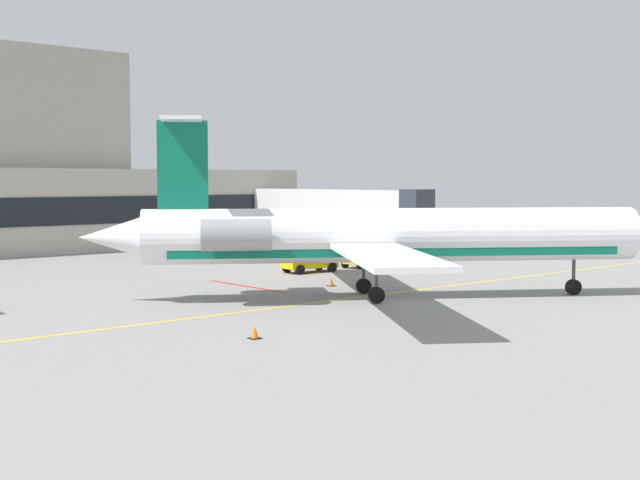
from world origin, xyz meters
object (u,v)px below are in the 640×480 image
belt_loader (305,259)px  baggage_tug (362,255)px  fuel_tank (242,239)px  regional_jet (384,236)px

belt_loader → baggage_tug: bearing=0.8°
baggage_tug → fuel_tank: (-1.13, 14.31, 0.45)m
regional_jet → baggage_tug: regional_jet is taller
regional_jet → belt_loader: 14.23m
regional_jet → belt_loader: regional_jet is taller
fuel_tank → regional_jet: bearing=-109.6°
regional_jet → fuel_tank: regional_jet is taller
baggage_tug → fuel_tank: size_ratio=0.37×
regional_jet → belt_loader: (5.06, 13.05, -2.57)m
regional_jet → baggage_tug: (10.90, 13.13, -2.58)m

